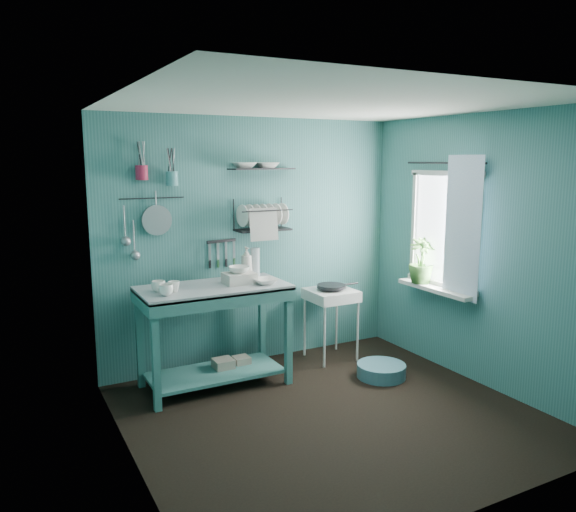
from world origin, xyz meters
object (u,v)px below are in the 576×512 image
work_counter (214,336)px  utensil_cup_teal (172,178)px  hotplate_stand (331,324)px  colander (157,220)px  potted_plant (421,261)px  mug_left (166,290)px  water_bottle (255,262)px  dish_rack (263,215)px  frying_pan (331,286)px  floor_basin (381,371)px  storage_tin_large (223,370)px  utensil_cup_magenta (142,173)px  soap_bottle (247,262)px  wash_tub (239,278)px  mug_mid (174,287)px  mug_right (159,286)px  storage_tin_small (242,367)px

work_counter → utensil_cup_teal: 1.50m
hotplate_stand → colander: 2.10m
work_counter → potted_plant: size_ratio=2.89×
mug_left → water_bottle: bearing=20.8°
utensil_cup_teal → dish_rack: bearing=-3.2°
work_counter → water_bottle: size_ratio=4.80×
frying_pan → floor_basin: (0.15, -0.68, -0.72)m
potted_plant → floor_basin: potted_plant is taller
work_counter → water_bottle: bearing=23.8°
work_counter → water_bottle: (0.52, 0.22, 0.62)m
water_bottle → storage_tin_large: (-0.42, -0.17, -0.98)m
utensil_cup_magenta → utensil_cup_teal: (0.28, 0.00, -0.06)m
water_bottle → floor_basin: bearing=-39.1°
soap_bottle → storage_tin_large: size_ratio=1.36×
soap_bottle → colander: size_ratio=1.07×
mug_left → utensil_cup_teal: utensil_cup_teal is taller
work_counter → utensil_cup_magenta: utensil_cup_magenta is taller
potted_plant → floor_basin: (-0.63, -0.20, -1.00)m
wash_tub → hotplate_stand: (1.09, 0.13, -0.63)m
mug_mid → frying_pan: mug_mid is taller
mug_mid → potted_plant: 2.52m
wash_tub → frying_pan: (1.09, 0.13, -0.22)m
mug_right → frying_pan: mug_right is taller
hotplate_stand → work_counter: bearing=179.2°
work_counter → utensil_cup_teal: (-0.23, 0.39, 1.43)m
soap_bottle → potted_plant: 1.79m
frying_pan → floor_basin: bearing=-77.5°
mug_right → dish_rack: size_ratio=0.22×
wash_tub → colander: size_ratio=1.00×
frying_pan → storage_tin_large: size_ratio=1.36×
colander → frying_pan: bearing=-10.0°
wash_tub → frying_pan: size_ratio=0.93×
hotplate_stand → frying_pan: 0.41m
frying_pan → storage_tin_large: (-1.24, -0.06, -0.67)m
dish_rack → mug_left: bearing=-152.3°
water_bottle → potted_plant: bearing=-20.2°
mug_right → utensil_cup_magenta: utensil_cup_magenta is taller
mug_left → storage_tin_large: bearing=19.9°
mug_left → mug_right: 0.16m
mug_right → storage_tin_large: (0.60, 0.05, -0.89)m
wash_tub → utensil_cup_teal: bearing=140.0°
utensil_cup_magenta → floor_basin: (2.00, -0.96, -1.90)m
colander → floor_basin: (1.87, -0.99, -1.46)m
work_counter → wash_tub: (0.25, -0.02, 0.53)m
dish_rack → floor_basin: (0.83, -0.91, -1.47)m
mug_left → mug_right: same height
water_bottle → storage_tin_small: size_ratio=1.40×
utensil_cup_magenta → floor_basin: bearing=-25.5°
utensil_cup_teal → potted_plant: size_ratio=0.28×
water_bottle → mug_left: bearing=-159.2°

